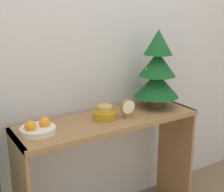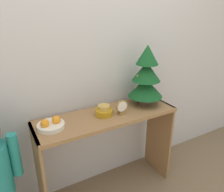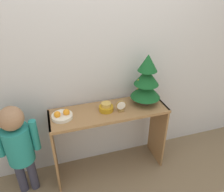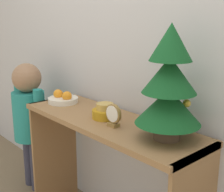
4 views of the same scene
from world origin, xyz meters
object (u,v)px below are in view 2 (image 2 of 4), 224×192
Objects in this scene: mini_tree at (146,77)px; singing_bowl at (104,111)px; fruit_bowl at (51,125)px; desk_clock at (122,107)px.

mini_tree is 0.49m from singing_bowl.
mini_tree is 3.71× the size of singing_bowl.
mini_tree is at bearing 2.61° from singing_bowl.
mini_tree reaches higher than singing_bowl.
fruit_bowl is 0.44m from singing_bowl.
desk_clock is (-0.29, -0.08, -0.20)m from mini_tree.
singing_bowl is at bearing 157.26° from desk_clock.
mini_tree is at bearing 1.19° from fruit_bowl.
mini_tree is 4.39× the size of desk_clock.
desk_clock is at bearing -165.41° from mini_tree.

